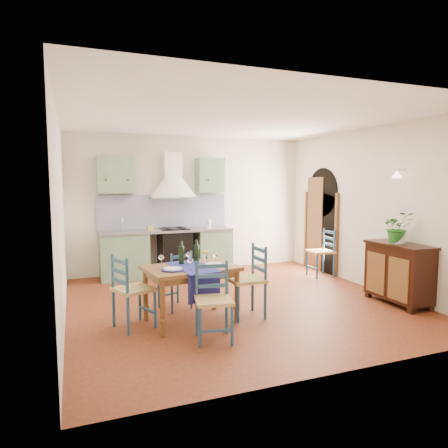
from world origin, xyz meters
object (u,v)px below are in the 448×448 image
(sideboard, at_px, (398,271))
(dining_table, at_px, (191,273))
(potted_plant, at_px, (398,227))
(chair_near, at_px, (214,300))

(sideboard, bearing_deg, dining_table, 173.38)
(sideboard, xyz_separation_m, potted_plant, (-0.01, 0.05, 0.67))
(potted_plant, bearing_deg, sideboard, -80.81)
(dining_table, height_order, potted_plant, potted_plant)
(chair_near, distance_m, sideboard, 3.12)
(chair_near, bearing_deg, potted_plant, 6.61)
(chair_near, bearing_deg, dining_table, 96.13)
(chair_near, height_order, sideboard, sideboard)
(chair_near, xyz_separation_m, sideboard, (3.10, 0.31, 0.04))
(chair_near, relative_size, potted_plant, 1.90)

